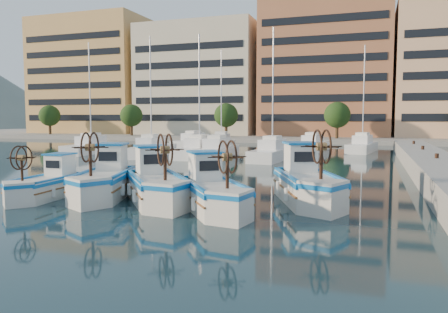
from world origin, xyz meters
TOP-DOWN VIEW (x-y plane):
  - ground at (0.00, 0.00)m, footprint 300.00×300.00m
  - waterfront at (9.23, 65.04)m, footprint 180.00×40.00m
  - yacht_marina at (-3.05, 27.91)m, footprint 41.64×21.37m
  - fishing_boat_a at (-4.98, 0.55)m, footprint 1.97×4.13m
  - fishing_boat_b at (-2.59, 1.58)m, footprint 3.39×5.14m
  - fishing_boat_c at (0.23, 1.18)m, footprint 4.49×4.95m
  - fishing_boat_d at (3.15, 0.42)m, footprint 4.15×4.70m
  - fishing_boat_e at (6.49, 3.35)m, footprint 3.84×5.40m

SIDE VIEW (x-z plane):
  - ground at x=0.00m, z-range 0.00..0.00m
  - yacht_marina at x=-3.05m, z-range -5.22..6.28m
  - fishing_boat_a at x=-4.98m, z-range -0.57..1.96m
  - fishing_boat_d at x=3.15m, z-range -0.65..2.25m
  - fishing_boat_c at x=0.23m, z-range -0.69..2.39m
  - fishing_boat_b at x=-2.59m, z-range -0.70..2.41m
  - fishing_boat_e at x=6.49m, z-range -0.73..2.53m
  - waterfront at x=9.23m, z-range -1.70..23.90m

